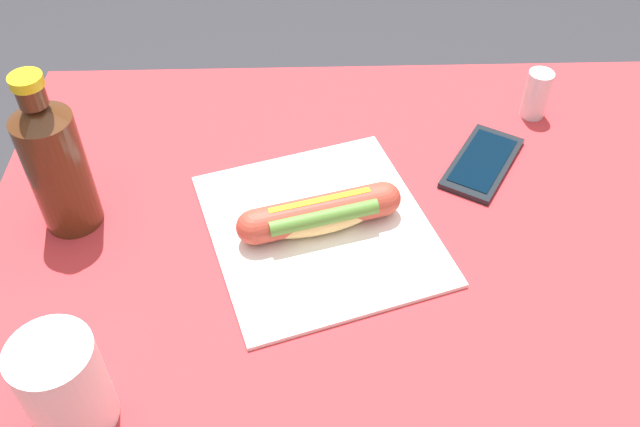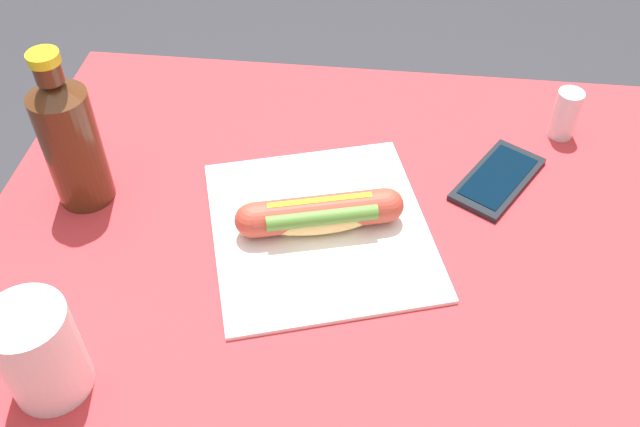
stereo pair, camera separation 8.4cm
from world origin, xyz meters
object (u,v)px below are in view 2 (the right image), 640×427
object	(u,v)px
cell_phone	(498,179)
soda_bottle	(70,139)
drinking_cup	(40,352)
salt_shaker	(565,114)
hot_dog	(320,214)

from	to	relation	value
cell_phone	soda_bottle	xyz separation A→B (m)	(0.53, 0.09, 0.09)
soda_bottle	drinking_cup	distance (m)	0.28
salt_shaker	soda_bottle	bearing A→B (deg)	17.49
soda_bottle	drinking_cup	xyz separation A→B (m)	(-0.06, 0.27, -0.04)
hot_dog	drinking_cup	xyz separation A→B (m)	(0.25, 0.24, 0.03)
hot_dog	cell_phone	xyz separation A→B (m)	(-0.23, -0.12, -0.03)
cell_phone	drinking_cup	bearing A→B (deg)	37.41
cell_phone	salt_shaker	size ratio (longest dim) A/B	2.21
drinking_cup	salt_shaker	size ratio (longest dim) A/B	1.57
hot_dog	salt_shaker	size ratio (longest dim) A/B	2.78
hot_dog	cell_phone	distance (m)	0.26
cell_phone	salt_shaker	world-z (taller)	salt_shaker
salt_shaker	cell_phone	bearing A→B (deg)	49.42
drinking_cup	salt_shaker	bearing A→B (deg)	-140.23
drinking_cup	salt_shaker	distance (m)	0.74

